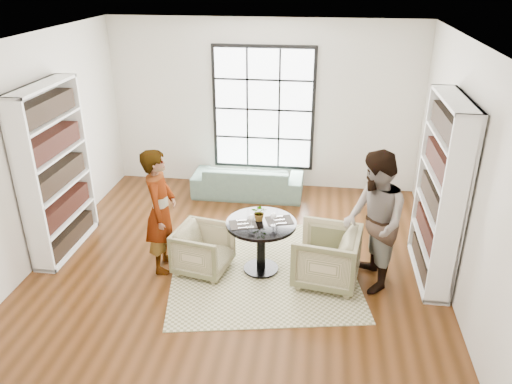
# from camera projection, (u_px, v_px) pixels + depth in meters

# --- Properties ---
(ground) EXTENTS (6.00, 6.00, 0.00)m
(ground) POSITION_uv_depth(u_px,v_px,m) (236.00, 271.00, 6.77)
(ground) COLOR #572F14
(room_shell) EXTENTS (6.00, 6.01, 6.00)m
(room_shell) POSITION_uv_depth(u_px,v_px,m) (241.00, 171.00, 6.74)
(room_shell) COLOR silver
(room_shell) RESTS_ON ground
(rug) EXTENTS (2.87, 2.87, 0.01)m
(rug) POSITION_uv_depth(u_px,v_px,m) (263.00, 269.00, 6.81)
(rug) COLOR beige
(rug) RESTS_ON ground
(pedestal_table) EXTENTS (0.92, 0.92, 0.74)m
(pedestal_table) POSITION_uv_depth(u_px,v_px,m) (261.00, 236.00, 6.58)
(pedestal_table) COLOR black
(pedestal_table) RESTS_ON ground
(sofa) EXTENTS (1.94, 0.76, 0.57)m
(sofa) POSITION_uv_depth(u_px,v_px,m) (248.00, 180.00, 8.89)
(sofa) COLOR slate
(sofa) RESTS_ON ground
(armchair_left) EXTENTS (0.82, 0.80, 0.64)m
(armchair_left) POSITION_uv_depth(u_px,v_px,m) (203.00, 249.00, 6.68)
(armchair_left) COLOR tan
(armchair_left) RESTS_ON ground
(armchair_right) EXTENTS (0.93, 0.91, 0.74)m
(armchair_right) POSITION_uv_depth(u_px,v_px,m) (326.00, 256.00, 6.42)
(armchair_right) COLOR tan
(armchair_right) RESTS_ON ground
(person_left) EXTENTS (0.46, 0.66, 1.71)m
(person_left) POSITION_uv_depth(u_px,v_px,m) (161.00, 211.00, 6.52)
(person_left) COLOR gray
(person_left) RESTS_ON ground
(person_right) EXTENTS (0.85, 1.00, 1.82)m
(person_right) POSITION_uv_depth(u_px,v_px,m) (374.00, 222.00, 6.13)
(person_right) COLOR gray
(person_right) RESTS_ON ground
(placemat_left) EXTENTS (0.40, 0.35, 0.01)m
(placemat_left) POSITION_uv_depth(u_px,v_px,m) (243.00, 224.00, 6.43)
(placemat_left) COLOR #272521
(placemat_left) RESTS_ON pedestal_table
(placemat_right) EXTENTS (0.40, 0.35, 0.01)m
(placemat_right) POSITION_uv_depth(u_px,v_px,m) (279.00, 220.00, 6.53)
(placemat_right) COLOR #272521
(placemat_right) RESTS_ON pedestal_table
(cutlery_left) EXTENTS (0.20, 0.25, 0.01)m
(cutlery_left) POSITION_uv_depth(u_px,v_px,m) (243.00, 224.00, 6.43)
(cutlery_left) COLOR silver
(cutlery_left) RESTS_ON placemat_left
(cutlery_right) EXTENTS (0.20, 0.25, 0.01)m
(cutlery_right) POSITION_uv_depth(u_px,v_px,m) (279.00, 220.00, 6.53)
(cutlery_right) COLOR silver
(cutlery_right) RESTS_ON placemat_right
(wine_glass_left) EXTENTS (0.08, 0.08, 0.18)m
(wine_glass_left) POSITION_uv_depth(u_px,v_px,m) (251.00, 218.00, 6.31)
(wine_glass_left) COLOR silver
(wine_glass_left) RESTS_ON pedestal_table
(wine_glass_right) EXTENTS (0.08, 0.08, 0.18)m
(wine_glass_right) POSITION_uv_depth(u_px,v_px,m) (273.00, 217.00, 6.35)
(wine_glass_right) COLOR silver
(wine_glass_right) RESTS_ON pedestal_table
(flower_centerpiece) EXTENTS (0.22, 0.20, 0.23)m
(flower_centerpiece) POSITION_uv_depth(u_px,v_px,m) (260.00, 213.00, 6.49)
(flower_centerpiece) COLOR gray
(flower_centerpiece) RESTS_ON pedestal_table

